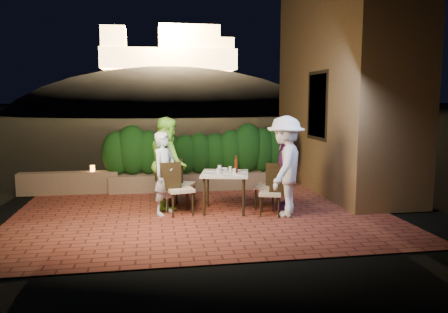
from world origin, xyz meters
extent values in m
plane|color=black|center=(0.00, 0.00, -0.02)|extent=(400.00, 400.00, 0.00)
cube|color=brown|center=(0.00, 0.50, -0.07)|extent=(7.00, 6.00, 0.15)
cube|color=brown|center=(3.60, 2.00, 2.50)|extent=(1.60, 5.00, 5.00)
cube|color=black|center=(2.82, 1.50, 2.00)|extent=(0.08, 1.00, 1.40)
cube|color=black|center=(2.81, 1.50, 2.00)|extent=(0.06, 1.15, 1.55)
cube|color=#745E4A|center=(0.20, 2.30, 0.20)|extent=(4.20, 0.55, 0.40)
cube|color=#745E4A|center=(-2.80, 2.30, 0.25)|extent=(2.20, 0.30, 0.50)
ellipsoid|color=black|center=(2.00, 60.00, -4.00)|extent=(52.00, 40.00, 22.00)
cylinder|color=white|center=(0.12, 0.07, 0.76)|extent=(0.20, 0.20, 0.01)
cylinder|color=white|center=(0.23, 0.47, 0.76)|extent=(0.25, 0.25, 0.01)
cylinder|color=white|center=(0.70, -0.07, 0.76)|extent=(0.23, 0.23, 0.01)
cylinder|color=white|center=(0.80, 0.31, 0.76)|extent=(0.21, 0.21, 0.01)
cylinder|color=white|center=(0.46, 0.21, 0.76)|extent=(0.24, 0.24, 0.01)
cylinder|color=white|center=(0.41, -0.15, 0.76)|extent=(0.21, 0.21, 0.01)
cylinder|color=silver|center=(0.30, 0.06, 0.81)|extent=(0.06, 0.06, 0.11)
cylinder|color=silver|center=(0.38, 0.39, 0.81)|extent=(0.07, 0.07, 0.12)
cylinder|color=silver|center=(0.61, 0.05, 0.80)|extent=(0.06, 0.06, 0.10)
cylinder|color=silver|center=(0.58, 0.32, 0.80)|extent=(0.06, 0.06, 0.10)
imported|color=white|center=(0.48, 0.50, 0.77)|extent=(0.17, 0.17, 0.04)
imported|color=silver|center=(-0.70, 0.16, 0.78)|extent=(0.64, 0.68, 1.56)
imported|color=#87E246|center=(-0.60, 0.68, 0.90)|extent=(0.78, 0.95, 1.80)
imported|color=white|center=(1.49, -0.31, 0.92)|extent=(1.19, 1.38, 1.85)
imported|color=#6F2878|center=(1.63, 0.17, 0.76)|extent=(0.56, 0.95, 1.52)
cylinder|color=orange|center=(-2.26, 2.30, 0.57)|extent=(0.10, 0.10, 0.14)
camera|label=1|loc=(-0.92, -7.91, 2.15)|focal=35.00mm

